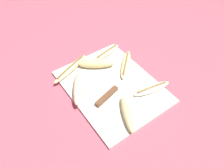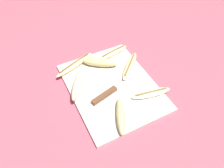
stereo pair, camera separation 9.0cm
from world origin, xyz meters
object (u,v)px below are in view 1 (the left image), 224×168
Objects in this scene: banana_mellow_near at (71,69)px; banana_cream_curved at (78,87)px; banana_golden_short at (96,64)px; knife at (111,92)px; banana_spotted_left at (127,114)px; banana_soft_right at (107,53)px; banana_pale_long at (152,89)px; banana_ripe_center at (126,64)px.

banana_mellow_near is 0.12m from banana_cream_curved.
banana_cream_curved is (0.07, -0.13, -0.00)m from banana_golden_short.
banana_cream_curved is (-0.09, -0.10, 0.01)m from knife.
banana_mellow_near is 1.31× the size of banana_spotted_left.
banana_mellow_near is 0.34m from banana_spotted_left.
knife is at bearing -30.91° from banana_soft_right.
banana_mellow_near is at bearing 165.80° from banana_cream_curved.
knife is 1.59× the size of banana_cream_curved.
banana_mellow_near reaches higher than banana_pale_long.
banana_cream_curved is at bearing -62.40° from banana_soft_right.
banana_spotted_left is at bearing 8.84° from banana_mellow_near.
banana_ripe_center is at bearing 61.17° from banana_mellow_near.
banana_cream_curved reaches higher than banana_ripe_center.
banana_mellow_near is at bearing -143.98° from banana_pale_long.
banana_spotted_left is 0.17m from banana_pale_long.
banana_spotted_left is at bearing 21.06° from banana_cream_curved.
knife is 0.24m from banana_soft_right.
banana_mellow_near is 1.22× the size of banana_pale_long.
banana_golden_short reaches higher than knife.
banana_spotted_left is at bearing -23.09° from banana_soft_right.
banana_ripe_center is at bearing 142.77° from banana_spotted_left.
banana_cream_curved reaches higher than banana_mellow_near.
banana_cream_curved is 0.25m from banana_ripe_center.
banana_mellow_near reaches higher than banana_ripe_center.
banana_spotted_left reaches higher than banana_mellow_near.
banana_golden_short is 0.13m from banana_ripe_center.
banana_soft_right is at bearing 89.00° from banana_mellow_near.
knife is 1.60× the size of banana_pale_long.
banana_cream_curved is at bearing -125.35° from banana_pale_long.
banana_spotted_left is (0.34, 0.05, 0.00)m from banana_mellow_near.
banana_cream_curved is (0.12, -0.22, 0.01)m from banana_soft_right.
banana_spotted_left is at bearing -37.23° from banana_ripe_center.
banana_soft_right is at bearing 134.87° from knife.
banana_mellow_near is 0.36m from banana_pale_long.
banana_golden_short reaches higher than banana_spotted_left.
banana_mellow_near is at bearing -114.53° from banana_golden_short.
knife is at bearing 17.83° from banana_mellow_near.
knife is 0.14m from banana_cream_curved.
banana_golden_short is 0.29m from banana_spotted_left.
banana_golden_short reaches higher than banana_soft_right.
banana_mellow_near is 1.31× the size of banana_ripe_center.
knife is 1.69× the size of banana_soft_right.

